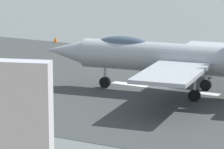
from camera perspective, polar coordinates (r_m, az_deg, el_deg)
ground_plane at (r=47.41m, az=3.72°, el=-1.10°), size 400.00×400.00×0.00m
runway_strip at (r=47.40m, az=3.74°, el=-1.09°), size 240.00×26.00×0.02m
fighter_jet at (r=45.36m, az=5.11°, el=1.44°), size 17.59×15.16×5.65m
marker_cone_mid at (r=60.46m, az=5.31°, el=1.99°), size 0.44×0.44×0.55m
marker_cone_far at (r=66.46m, az=-4.72°, el=2.91°), size 0.44×0.44×0.55m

